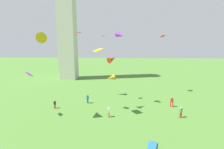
% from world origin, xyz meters
% --- Properties ---
extents(person_0, '(0.55, 0.50, 1.84)m').
position_xyz_m(person_0, '(10.67, 20.65, 1.04)').
color(person_0, red).
rests_on(person_0, ground_plane).
extents(person_1, '(0.53, 0.53, 1.82)m').
position_xyz_m(person_1, '(10.79, 15.81, 1.03)').
color(person_1, red).
rests_on(person_1, ground_plane).
extents(person_2, '(0.51, 0.54, 1.82)m').
position_xyz_m(person_2, '(-5.71, 21.64, 1.03)').
color(person_2, '#235693').
rests_on(person_2, ground_plane).
extents(person_3, '(0.31, 0.48, 1.57)m').
position_xyz_m(person_3, '(-11.25, 18.56, 0.89)').
color(person_3, red).
rests_on(person_3, ground_plane).
extents(person_4, '(0.29, 0.51, 1.65)m').
position_xyz_m(person_4, '(-0.94, 15.35, 0.93)').
color(person_4, red).
rests_on(person_4, ground_plane).
extents(kite_flying_0, '(1.49, 1.56, 0.56)m').
position_xyz_m(kite_flying_0, '(10.40, 30.20, 13.43)').
color(kite_flying_0, red).
extents(kite_flying_1, '(1.53, 1.59, 0.82)m').
position_xyz_m(kite_flying_1, '(-13.59, 14.78, 7.18)').
color(kite_flying_1, purple).
extents(kite_flying_2, '(2.05, 1.98, 1.51)m').
position_xyz_m(kite_flying_2, '(-0.63, 18.86, 9.22)').
color(kite_flying_2, '#B93411').
extents(kite_flying_3, '(2.16, 2.62, 1.68)m').
position_xyz_m(kite_flying_3, '(-10.70, 14.20, 12.83)').
color(kite_flying_3, gold).
extents(kite_flying_4, '(2.30, 1.48, 1.86)m').
position_xyz_m(kite_flying_4, '(-1.32, 27.41, 4.06)').
color(kite_flying_4, '#B47B19').
extents(kite_flying_5, '(2.10, 2.06, 1.51)m').
position_xyz_m(kite_flying_5, '(0.77, 21.19, 13.39)').
color(kite_flying_5, '#9237E2').
extents(kite_flying_6, '(1.38, 1.22, 0.21)m').
position_xyz_m(kite_flying_6, '(-6.22, 17.45, 13.72)').
color(kite_flying_6, red).
extents(kite_flying_7, '(1.89, 2.12, 0.55)m').
position_xyz_m(kite_flying_7, '(-2.68, 16.12, 10.89)').
color(kite_flying_7, yellow).
extents(kite_flying_8, '(1.19, 1.08, 0.19)m').
position_xyz_m(kite_flying_8, '(-2.71, 23.48, 13.32)').
color(kite_flying_8, '#30E6EA').
extents(kite_bundle_0, '(1.49, 2.28, 0.27)m').
position_xyz_m(kite_bundle_0, '(4.75, 7.12, 0.13)').
color(kite_bundle_0, '#226099').
rests_on(kite_bundle_0, ground_plane).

